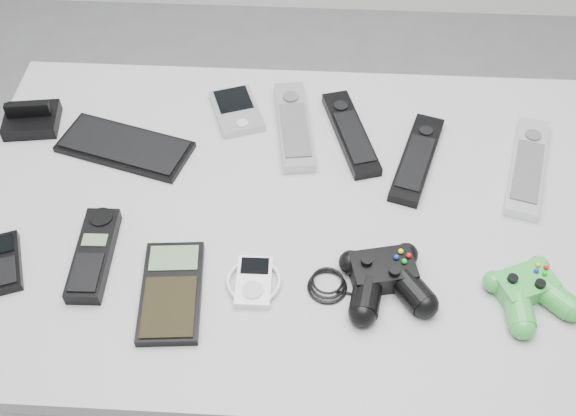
# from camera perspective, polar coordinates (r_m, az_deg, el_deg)

# --- Properties ---
(floor) EXTENTS (3.50, 3.50, 0.00)m
(floor) POSITION_cam_1_polar(r_m,az_deg,el_deg) (1.77, 2.24, -16.06)
(floor) COLOR slate
(floor) RESTS_ON ground
(desk) EXTENTS (1.13, 0.73, 0.76)m
(desk) POSITION_cam_1_polar(r_m,az_deg,el_deg) (1.17, 0.91, -2.10)
(desk) COLOR #98989A
(desk) RESTS_ON floor
(pda_keyboard) EXTENTS (0.25, 0.16, 0.01)m
(pda_keyboard) POSITION_cam_1_polar(r_m,az_deg,el_deg) (1.25, -13.65, 5.10)
(pda_keyboard) COLOR black
(pda_keyboard) RESTS_ON desk
(dock_bracket) EXTENTS (0.11, 0.10, 0.05)m
(dock_bracket) POSITION_cam_1_polar(r_m,az_deg,el_deg) (1.33, -21.02, 7.39)
(dock_bracket) COLOR black
(dock_bracket) RESTS_ON desk
(pda) EXTENTS (0.12, 0.14, 0.02)m
(pda) POSITION_cam_1_polar(r_m,az_deg,el_deg) (1.28, -4.38, 8.26)
(pda) COLOR #A1A2A8
(pda) RESTS_ON desk
(remote_silver_a) EXTENTS (0.09, 0.23, 0.02)m
(remote_silver_a) POSITION_cam_1_polar(r_m,az_deg,el_deg) (1.25, 0.50, 7.04)
(remote_silver_a) COLOR #A1A2A8
(remote_silver_a) RESTS_ON desk
(remote_black_a) EXTENTS (0.11, 0.22, 0.02)m
(remote_black_a) POSITION_cam_1_polar(r_m,az_deg,el_deg) (1.24, 5.32, 6.38)
(remote_black_a) COLOR black
(remote_black_a) RESTS_ON desk
(remote_black_b) EXTENTS (0.11, 0.22, 0.02)m
(remote_black_b) POSITION_cam_1_polar(r_m,az_deg,el_deg) (1.21, 10.88, 4.18)
(remote_black_b) COLOR black
(remote_black_b) RESTS_ON desk
(remote_silver_b) EXTENTS (0.12, 0.24, 0.02)m
(remote_silver_b) POSITION_cam_1_polar(r_m,az_deg,el_deg) (1.24, 19.63, 3.39)
(remote_silver_b) COLOR silver
(remote_silver_b) RESTS_ON desk
(mobile_phone) EXTENTS (0.09, 0.12, 0.02)m
(mobile_phone) POSITION_cam_1_polar(r_m,az_deg,el_deg) (1.13, -22.95, -4.28)
(mobile_phone) COLOR black
(mobile_phone) RESTS_ON desk
(cordless_handset) EXTENTS (0.06, 0.17, 0.03)m
(cordless_handset) POSITION_cam_1_polar(r_m,az_deg,el_deg) (1.09, -16.13, -3.77)
(cordless_handset) COLOR black
(cordless_handset) RESTS_ON desk
(calculator) EXTENTS (0.10, 0.18, 0.02)m
(calculator) POSITION_cam_1_polar(r_m,az_deg,el_deg) (1.03, -9.85, -6.96)
(calculator) COLOR black
(calculator) RESTS_ON desk
(mp3_player) EXTENTS (0.08, 0.09, 0.02)m
(mp3_player) POSITION_cam_1_polar(r_m,az_deg,el_deg) (1.03, -2.91, -6.21)
(mp3_player) COLOR white
(mp3_player) RESTS_ON desk
(controller_black) EXTENTS (0.25, 0.19, 0.05)m
(controller_black) POSITION_cam_1_polar(r_m,az_deg,el_deg) (1.02, 8.22, -5.83)
(controller_black) COLOR black
(controller_black) RESTS_ON desk
(controller_green) EXTENTS (0.16, 0.16, 0.04)m
(controller_green) POSITION_cam_1_polar(r_m,az_deg,el_deg) (1.06, 19.79, -6.59)
(controller_green) COLOR green
(controller_green) RESTS_ON desk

